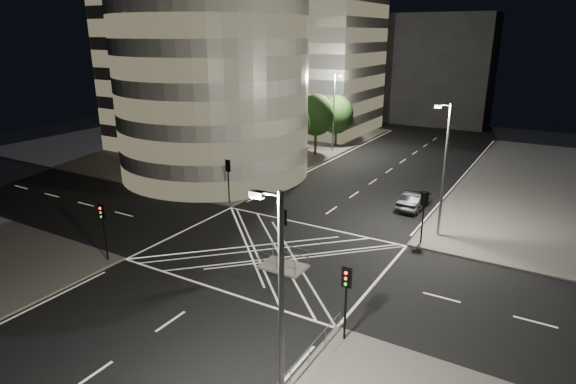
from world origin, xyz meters
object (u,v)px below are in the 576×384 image
Objects in this scene: traffic_signal_fr at (424,208)px; street_lamp_right_far at (444,167)px; central_island at (283,267)px; traffic_signal_nl at (103,222)px; street_lamp_left_far at (334,110)px; sedan at (415,200)px; street_lamp_left_near at (255,134)px; street_lamp_right_near at (280,319)px; traffic_signal_island at (283,227)px; traffic_signal_nr at (346,290)px; traffic_signal_fl at (228,173)px.

street_lamp_right_far is at bearing 73.89° from traffic_signal_fr.
traffic_signal_nl is (-10.80, -5.30, 2.84)m from central_island.
street_lamp_left_far reaches higher than sedan.
traffic_signal_nl is at bearing 57.21° from sedan.
traffic_signal_nl is 0.40× the size of street_lamp_left_far.
street_lamp_left_far is 28.23m from street_lamp_right_far.
traffic_signal_nl is 18.99m from street_lamp_left_near.
street_lamp_right_near is (0.64, -20.80, 2.63)m from traffic_signal_fr.
street_lamp_right_near is (18.87, -44.00, 0.00)m from street_lamp_left_far.
traffic_signal_island is at bearing -49.73° from street_lamp_left_near.
traffic_signal_nl is at bearing 180.00° from traffic_signal_nr.
street_lamp_right_far is 1.00× the size of street_lamp_right_near.
traffic_signal_fl and traffic_signal_fr have the same top height.
traffic_signal_fl is at bearing -88.43° from street_lamp_left_far.
sedan is at bearing 54.48° from traffic_signal_nl.
traffic_signal_nl is 25.82m from sedan.
street_lamp_left_far is (-11.44, 31.50, 5.47)m from central_island.
central_island is 0.30× the size of street_lamp_right_near.
traffic_signal_fr is (6.80, 8.30, 2.84)m from central_island.
street_lamp_left_far is (-11.44, 31.50, 2.63)m from traffic_signal_island.
sedan is at bearing 26.18° from traffic_signal_fl.
street_lamp_left_far is at bearing 128.17° from traffic_signal_fr.
sedan is (-3.28, 5.15, -4.73)m from street_lamp_right_far.
traffic_signal_island is 0.40× the size of street_lamp_right_near.
traffic_signal_fr is at bearing 112.54° from sedan.
traffic_signal_nr reaches higher than sedan.
sedan is (-3.28, 28.15, -4.73)m from street_lamp_right_near.
street_lamp_left_near and street_lamp_left_far have the same top height.
street_lamp_right_far is 2.04× the size of sedan.
traffic_signal_nl is at bearing -88.06° from street_lamp_left_near.
traffic_signal_island is 14.78m from street_lamp_right_near.
street_lamp_left_near is at bearing 134.13° from traffic_signal_nr.
central_island is at bearing -129.33° from traffic_signal_fr.
street_lamp_right_far is at bearing -9.03° from street_lamp_left_near.
traffic_signal_fl is 1.00× the size of traffic_signal_island.
street_lamp_right_far is (18.87, -21.00, 0.00)m from street_lamp_left_far.
traffic_signal_island is 0.40× the size of street_lamp_right_far.
traffic_signal_fr is (17.60, 13.60, 0.00)m from traffic_signal_nl.
traffic_signal_fl is 0.40× the size of street_lamp_left_near.
street_lamp_left_near is at bearing 10.58° from sedan.
street_lamp_left_far is (0.00, 18.00, 0.00)m from street_lamp_left_near.
traffic_signal_nl is 1.00× the size of traffic_signal_nr.
traffic_signal_fl is 0.40× the size of street_lamp_left_far.
traffic_signal_island is at bearing -70.05° from street_lamp_left_far.
street_lamp_right_near is at bearing -48.76° from traffic_signal_fl.
traffic_signal_fr is at bearing -106.11° from street_lamp_right_far.
traffic_signal_fl is 17.60m from traffic_signal_fr.
traffic_signal_fl is at bearing -83.03° from street_lamp_left_near.
traffic_signal_island is (10.80, -8.30, 0.00)m from traffic_signal_fl.
traffic_signal_nr is 8.62m from traffic_signal_island.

